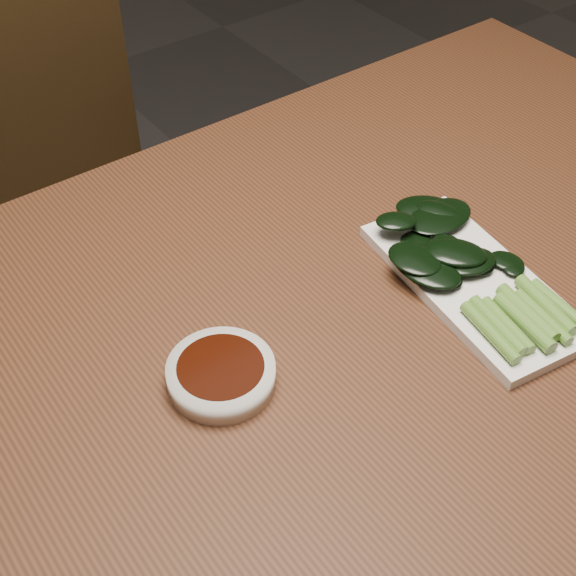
{
  "coord_description": "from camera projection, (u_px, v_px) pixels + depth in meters",
  "views": [
    {
      "loc": [
        -0.41,
        -0.49,
        1.39
      ],
      "look_at": [
        -0.02,
        0.04,
        0.76
      ],
      "focal_mm": 50.0,
      "sensor_mm": 36.0,
      "label": 1
    }
  ],
  "objects": [
    {
      "name": "serving_plate",
      "position": [
        473.0,
        282.0,
        0.93
      ],
      "size": [
        0.17,
        0.3,
        0.01
      ],
      "rotation": [
        0.0,
        0.0,
        -0.13
      ],
      "color": "white",
      "rests_on": "table"
    },
    {
      "name": "chair_far",
      "position": [
        70.0,
        210.0,
        1.46
      ],
      "size": [
        0.43,
        0.43,
        0.89
      ],
      "rotation": [
        0.0,
        0.0,
        0.04
      ],
      "color": "black",
      "rests_on": "ground"
    },
    {
      "name": "sauce_bowl",
      "position": [
        221.0,
        374.0,
        0.82
      ],
      "size": [
        0.11,
        0.11,
        0.03
      ],
      "color": "white",
      "rests_on": "table"
    },
    {
      "name": "table",
      "position": [
        322.0,
        350.0,
        0.96
      ],
      "size": [
        1.4,
        0.8,
        0.75
      ],
      "color": "#482614",
      "rests_on": "ground"
    },
    {
      "name": "gai_lan",
      "position": [
        460.0,
        261.0,
        0.93
      ],
      "size": [
        0.16,
        0.31,
        0.03
      ],
      "color": "#5A8B30",
      "rests_on": "serving_plate"
    }
  ]
}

